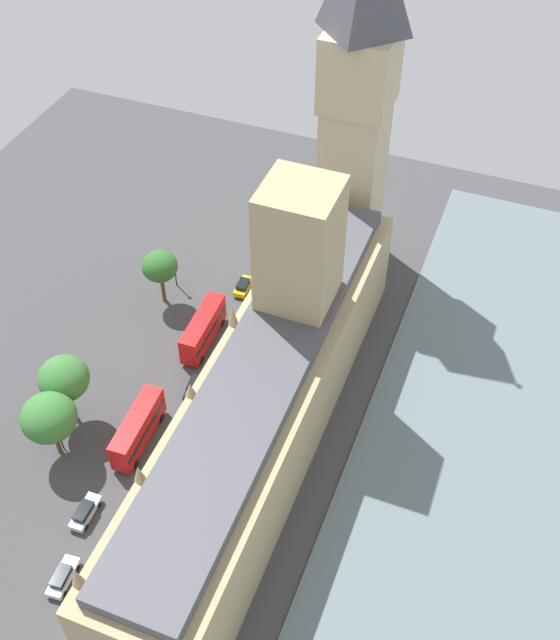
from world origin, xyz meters
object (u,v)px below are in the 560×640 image
double_decker_bus_opposite_hall (203,329)px  plane_tree_midblock (64,379)px  double_decker_bus_near_tower (138,428)px  plane_tree_by_river_gate (49,418)px  car_white_far_end (63,577)px  plane_tree_slot_10 (160,266)px  parliament_building (268,388)px  car_black_corner (194,387)px  street_lamp_slot_11 (174,265)px  street_lamp_slot_12 (56,426)px  car_silver_leading (85,512)px  clock_tower (358,95)px  pedestrian_kerbside (126,560)px  car_yellow_cab_trailing (244,286)px

double_decker_bus_opposite_hall → plane_tree_midblock: plane_tree_midblock is taller
double_decker_bus_near_tower → plane_tree_by_river_gate: plane_tree_by_river_gate is taller
car_white_far_end → plane_tree_slot_10: (9.81, -43.07, 5.77)m
parliament_building → car_black_corner: (11.60, -2.59, -7.70)m
street_lamp_slot_11 → plane_tree_slot_10: bearing=86.6°
street_lamp_slot_11 → double_decker_bus_opposite_hall: bearing=134.2°
plane_tree_midblock → plane_tree_by_river_gate: (-1.10, 5.28, -0.79)m
double_decker_bus_opposite_hall → car_white_far_end: (-0.79, 37.57, -1.75)m
plane_tree_midblock → street_lamp_slot_11: size_ratio=1.83×
street_lamp_slot_12 → street_lamp_slot_11: bearing=-89.8°
street_lamp_slot_12 → car_white_far_end: bearing=122.3°
plane_tree_midblock → car_silver_leading: bearing=126.3°
clock_tower → car_black_corner: bearing=73.4°
street_lamp_slot_12 → plane_tree_by_river_gate: bearing=81.3°
double_decker_bus_opposite_hall → street_lamp_slot_11: street_lamp_slot_11 is taller
street_lamp_slot_11 → plane_tree_by_river_gate: bearing=90.0°
street_lamp_slot_11 → pedestrian_kerbside: bearing=109.4°
double_decker_bus_opposite_hall → double_decker_bus_near_tower: size_ratio=1.00×
clock_tower → double_decker_bus_opposite_hall: size_ratio=5.03×
parliament_building → car_yellow_cab_trailing: size_ratio=15.15×
plane_tree_by_river_gate → clock_tower: bearing=-113.9°
double_decker_bus_opposite_hall → car_black_corner: (-2.60, 8.51, -1.75)m
car_white_far_end → plane_tree_by_river_gate: size_ratio=0.50×
clock_tower → car_black_corner: 44.10m
double_decker_bus_near_tower → plane_tree_by_river_gate: size_ratio=1.10×
car_black_corner → pedestrian_kerbside: size_ratio=2.71×
parliament_building → clock_tower: bearing=-87.6°
plane_tree_slot_10 → street_lamp_slot_12: bearing=90.7°
car_white_far_end → street_lamp_slot_12: size_ratio=0.75×
double_decker_bus_opposite_hall → plane_tree_midblock: bearing=-120.7°
car_black_corner → double_decker_bus_near_tower: 10.29m
clock_tower → plane_tree_by_river_gate: bearing=66.1°
plane_tree_by_river_gate → pedestrian_kerbside: bearing=145.8°
plane_tree_midblock → street_lamp_slot_12: bearing=104.3°
car_black_corner → double_decker_bus_near_tower: bearing=67.1°
clock_tower → plane_tree_midblock: size_ratio=5.17×
parliament_building → double_decker_bus_opposite_hall: parliament_building is taller
plane_tree_midblock → pedestrian_kerbside: bearing=136.1°
clock_tower → car_silver_leading: clock_tower is taller
double_decker_bus_opposite_hall → double_decker_bus_near_tower: same height
car_yellow_cab_trailing → pedestrian_kerbside: car_yellow_cab_trailing is taller
car_silver_leading → plane_tree_midblock: 16.28m
clock_tower → pedestrian_kerbside: 64.67m
clock_tower → car_white_far_end: clock_tower is taller
double_decker_bus_near_tower → plane_tree_by_river_gate: bearing=-152.4°
double_decker_bus_near_tower → street_lamp_slot_11: 28.62m
double_decker_bus_near_tower → pedestrian_kerbside: (-6.43, 15.10, -1.88)m
car_white_far_end → car_yellow_cab_trailing: bearing=85.3°
car_black_corner → plane_tree_midblock: bearing=30.6°
double_decker_bus_near_tower → plane_tree_slot_10: plane_tree_slot_10 is taller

